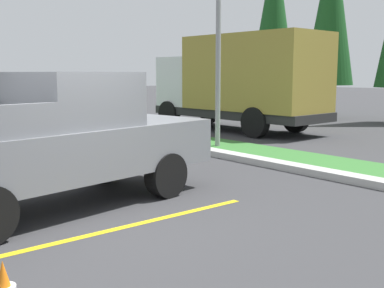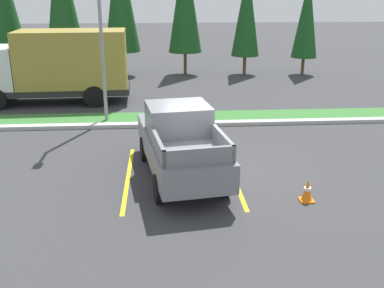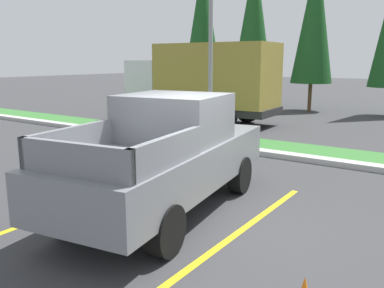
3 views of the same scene
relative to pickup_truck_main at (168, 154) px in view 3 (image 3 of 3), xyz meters
name	(u,v)px [view 3 (image 3 of 3)]	position (x,y,z in m)	size (l,w,h in m)	color
ground_plane	(208,219)	(0.86, 0.02, -1.04)	(120.00, 120.00, 0.00)	#38383A
parking_line_near	(108,194)	(-1.54, -0.05, -1.04)	(0.12, 4.80, 0.01)	yellow
parking_line_far	(242,229)	(1.56, -0.05, -1.04)	(0.12, 4.80, 0.01)	yellow
curb_strip	(306,158)	(0.86, 5.02, -0.97)	(56.00, 0.40, 0.15)	#B2B2AD
grass_median	(318,152)	(0.86, 6.12, -1.01)	(56.00, 1.80, 0.06)	#387533
pickup_truck_main	(168,154)	(0.00, 0.00, 0.00)	(2.65, 5.45, 2.10)	black
cargo_truck_distant	(203,80)	(-5.29, 9.33, 0.81)	(6.89, 2.72, 3.40)	black
street_light	(208,12)	(-2.80, 5.78, 3.16)	(0.24, 1.49, 7.29)	gray
cypress_tree_leftmost	(203,19)	(-9.78, 16.21, 4.18)	(2.30, 2.30, 8.86)	brown
cypress_tree_left_inner	(254,18)	(-6.19, 15.95, 4.01)	(2.23, 2.23, 8.58)	brown
cypress_tree_center	(314,17)	(-2.79, 16.19, 3.89)	(2.18, 2.18, 8.37)	brown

